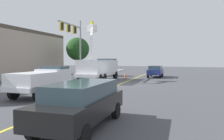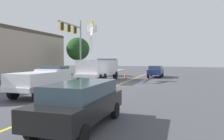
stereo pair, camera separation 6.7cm
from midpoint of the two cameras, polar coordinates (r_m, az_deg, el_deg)
ground at (r=22.64m, az=2.28°, el=-3.72°), size 120.00×120.00×0.00m
sidewalk_far_side at (r=26.43m, az=-16.64°, el=-2.77°), size 59.73×13.86×0.12m
lane_centre_stripe at (r=22.63m, az=2.28°, el=-3.71°), size 49.28×8.75×0.01m
utility_bucket_truck at (r=25.64m, az=-3.41°, el=0.67°), size 8.51×3.96×7.34m
service_pickup_truck at (r=15.90m, az=-17.94°, el=-2.54°), size 5.88×3.03×2.06m
passing_minivan at (r=31.95m, az=11.46°, el=-0.13°), size 5.06×2.70×1.69m
trailing_sedan at (r=8.23m, az=-8.23°, el=-8.30°), size 5.06×2.70×1.69m
traffic_cone_leading at (r=12.04m, az=-18.83°, el=-7.84°), size 0.40×0.40×0.74m
traffic_cone_mid_front at (r=29.27m, az=3.46°, el=-1.45°), size 0.40×0.40×0.83m
traffic_signal_mast at (r=29.95m, az=-10.02°, el=8.56°), size 5.89×1.26×8.18m
street_tree_right at (r=35.14m, az=-9.17°, el=5.52°), size 3.71×3.71×6.15m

